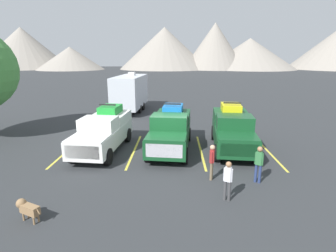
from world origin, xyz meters
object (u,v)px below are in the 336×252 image
person_a (228,178)px  camper_trailer_a (130,91)px  person_c (212,160)px  pickup_truck_a (104,130)px  pickup_truck_b (171,129)px  dog (27,208)px  pickup_truck_c (232,129)px  person_b (259,162)px

person_a → camper_trailer_a: bearing=111.2°
camper_trailer_a → person_c: (5.96, -14.55, -1.03)m
pickup_truck_a → pickup_truck_b: pickup_truck_b is taller
dog → pickup_truck_c: bearing=41.7°
pickup_truck_c → person_a: 5.98m
camper_trailer_a → dog: size_ratio=7.82×
person_a → person_b: size_ratio=0.96×
camper_trailer_a → person_b: (7.90, -14.80, -1.01)m
pickup_truck_c → dog: size_ratio=5.88×
pickup_truck_a → camper_trailer_a: camper_trailer_a is taller
person_b → person_c: 1.95m
pickup_truck_b → pickup_truck_c: 3.55m
pickup_truck_a → dog: pickup_truck_a is taller
pickup_truck_c → camper_trailer_a: size_ratio=0.75×
person_c → person_a: bearing=-78.7°
camper_trailer_a → person_b: bearing=-61.9°
person_a → person_b: person_b is taller
dog → pickup_truck_b: bearing=57.0°
camper_trailer_a → person_c: camper_trailer_a is taller
pickup_truck_c → person_b: (0.24, -4.32, -0.26)m
pickup_truck_a → person_b: pickup_truck_a is taller
pickup_truck_a → person_b: size_ratio=3.48×
person_b → dog: (-8.37, -2.93, -0.47)m
camper_trailer_a → person_b: camper_trailer_a is taller
pickup_truck_b → person_b: size_ratio=3.47×
pickup_truck_a → person_b: bearing=-27.2°
camper_trailer_a → person_a: camper_trailer_a is taller
person_b → person_c: bearing=172.6°
camper_trailer_a → person_b: 16.81m
pickup_truck_b → pickup_truck_c: size_ratio=1.00×
pickup_truck_c → person_c: size_ratio=3.54×
camper_trailer_a → dog: 17.80m
pickup_truck_c → person_b: pickup_truck_c is taller
person_a → person_b: bearing=43.6°
person_b → pickup_truck_a: bearing=152.8°
pickup_truck_a → person_b: (7.59, -3.90, -0.21)m
pickup_truck_a → person_b: 8.53m
person_b → dog: person_b is taller
person_a → dog: person_a is taller
dog → person_a: bearing=11.9°
person_b → person_a: bearing=-136.4°
pickup_truck_a → person_c: bearing=-32.8°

